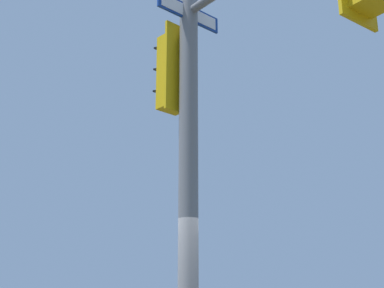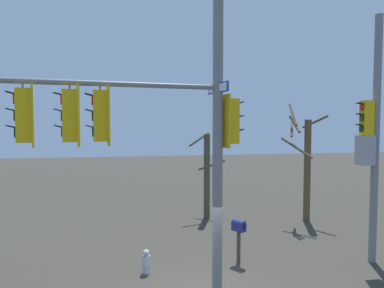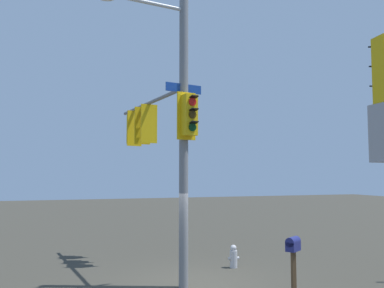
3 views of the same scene
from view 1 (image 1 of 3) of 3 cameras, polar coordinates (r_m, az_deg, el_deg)
The scene contains 1 object.
main_signal_pole_assembly at distance 6.55m, azimuth 8.14°, elevation 12.40°, with size 3.12×5.85×8.09m.
Camera 1 is at (-2.98, -5.41, 1.35)m, focal length 50.35 mm.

